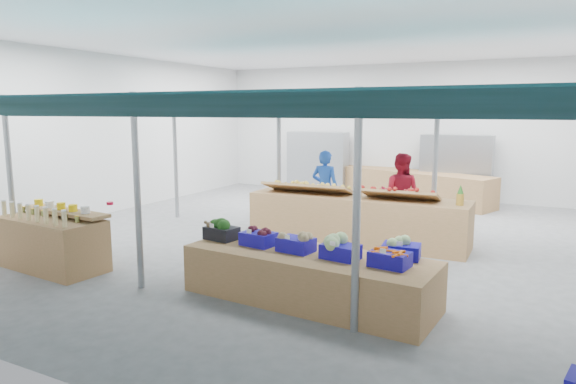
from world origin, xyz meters
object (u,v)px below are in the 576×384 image
veg_counter (308,277)px  vendor_right (400,194)px  fruit_counter (357,219)px  bottle_shelf (54,241)px  vendor_left (325,188)px

veg_counter → vendor_right: size_ratio=2.01×
veg_counter → fruit_counter: 3.56m
bottle_shelf → fruit_counter: bottle_shelf is taller
fruit_counter → vendor_right: size_ratio=2.50×
bottle_shelf → vendor_left: vendor_left is taller
vendor_left → vendor_right: 1.80m
veg_counter → vendor_right: vendor_right is taller
vendor_left → fruit_counter: bearing=136.2°
bottle_shelf → vendor_left: size_ratio=1.15×
bottle_shelf → vendor_right: 7.02m
fruit_counter → vendor_left: (-1.20, 1.10, 0.42)m
bottle_shelf → veg_counter: bottle_shelf is taller
fruit_counter → vendor_right: 1.32m
fruit_counter → vendor_right: bearing=60.1°
vendor_left → vendor_right: size_ratio=1.00×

